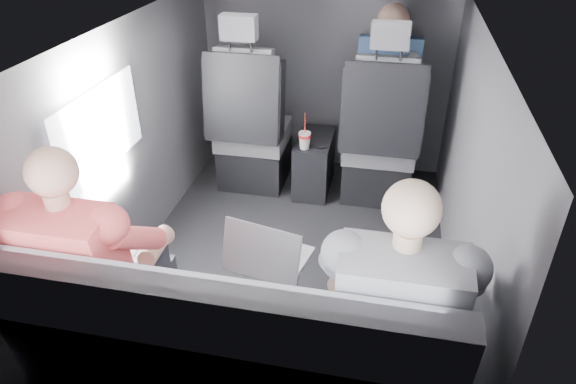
% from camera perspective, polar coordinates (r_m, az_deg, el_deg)
% --- Properties ---
extents(floor, '(2.60, 2.60, 0.00)m').
position_cam_1_polar(floor, '(3.09, 0.18, -7.62)').
color(floor, black).
rests_on(floor, ground).
extents(ceiling, '(2.60, 2.60, 0.00)m').
position_cam_1_polar(ceiling, '(2.48, 0.23, 17.48)').
color(ceiling, '#B2B2AD').
rests_on(ceiling, panel_back).
extents(panel_left, '(0.02, 2.60, 1.35)m').
position_cam_1_polar(panel_left, '(3.01, -16.88, 5.00)').
color(panel_left, '#56565B').
rests_on(panel_left, floor).
extents(panel_right, '(0.02, 2.60, 1.35)m').
position_cam_1_polar(panel_right, '(2.71, 19.20, 1.52)').
color(panel_right, '#56565B').
rests_on(panel_right, floor).
extents(panel_front, '(1.80, 0.02, 1.35)m').
position_cam_1_polar(panel_front, '(3.90, 4.14, 12.23)').
color(panel_front, '#56565B').
rests_on(panel_front, floor).
extents(panel_back, '(1.80, 0.02, 1.35)m').
position_cam_1_polar(panel_back, '(1.72, -8.97, -16.63)').
color(panel_back, '#56565B').
rests_on(panel_back, floor).
extents(side_window, '(0.02, 0.75, 0.42)m').
position_cam_1_polar(side_window, '(2.68, -20.06, 6.45)').
color(side_window, white).
rests_on(side_window, panel_left).
extents(seatbelt, '(0.35, 0.11, 0.59)m').
position_cam_1_polar(seatbelt, '(3.24, 10.62, 10.08)').
color(seatbelt, black).
rests_on(seatbelt, front_seat_right).
extents(front_seat_left, '(0.52, 0.58, 1.26)m').
position_cam_1_polar(front_seat_left, '(3.67, -4.07, 6.35)').
color(front_seat_left, black).
rests_on(front_seat_left, floor).
extents(front_seat_right, '(0.52, 0.58, 1.26)m').
position_cam_1_polar(front_seat_right, '(3.55, 10.13, 5.02)').
color(front_seat_right, black).
rests_on(front_seat_right, floor).
extents(center_console, '(0.24, 0.48, 0.41)m').
position_cam_1_polar(center_console, '(3.71, 2.93, 3.21)').
color(center_console, black).
rests_on(center_console, floor).
extents(rear_bench, '(1.60, 0.57, 0.92)m').
position_cam_1_polar(rear_bench, '(2.14, -5.89, -18.67)').
color(rear_bench, slate).
rests_on(rear_bench, floor).
extents(soda_cup, '(0.08, 0.08, 0.25)m').
position_cam_1_polar(soda_cup, '(3.44, 1.87, 5.84)').
color(soda_cup, white).
rests_on(soda_cup, center_console).
extents(laptop_white, '(0.34, 0.33, 0.25)m').
position_cam_1_polar(laptop_white, '(2.31, -19.74, -5.34)').
color(laptop_white, silver).
rests_on(laptop_white, passenger_rear_left).
extents(laptop_silver, '(0.37, 0.36, 0.23)m').
position_cam_1_polar(laptop_silver, '(2.12, -2.41, -6.85)').
color(laptop_silver, '#ADADB2').
rests_on(laptop_silver, rear_bench).
extents(laptop_black, '(0.29, 0.26, 0.21)m').
position_cam_1_polar(laptop_black, '(2.02, 10.27, -9.74)').
color(laptop_black, black).
rests_on(laptop_black, passenger_rear_right).
extents(passenger_rear_left, '(0.49, 0.61, 1.20)m').
position_cam_1_polar(passenger_rear_left, '(2.19, -20.47, -8.03)').
color(passenger_rear_left, '#35353B').
rests_on(passenger_rear_left, rear_bench).
extents(passenger_rear_right, '(0.50, 0.62, 1.22)m').
position_cam_1_polar(passenger_rear_right, '(1.92, 11.72, -12.85)').
color(passenger_rear_right, navy).
rests_on(passenger_rear_right, rear_bench).
extents(passenger_front_right, '(0.41, 0.41, 0.86)m').
position_cam_1_polar(passenger_front_right, '(3.65, 10.92, 11.77)').
color(passenger_front_right, navy).
rests_on(passenger_front_right, front_seat_right).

